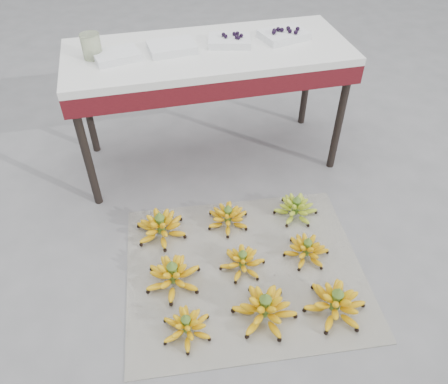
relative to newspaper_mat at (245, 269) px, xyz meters
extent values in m
plane|color=slate|center=(-0.02, 0.07, 0.00)|extent=(60.00, 60.00, 0.00)
cube|color=silver|center=(0.00, 0.00, 0.00)|extent=(1.34, 1.16, 0.01)
ellipsoid|color=yellow|center=(-0.36, -0.29, 0.04)|extent=(0.29, 0.29, 0.07)
ellipsoid|color=yellow|center=(-0.36, -0.29, 0.07)|extent=(0.20, 0.20, 0.05)
ellipsoid|color=yellow|center=(-0.36, -0.29, 0.10)|extent=(0.13, 0.13, 0.04)
cylinder|color=#4E7226|center=(-0.36, -0.29, 0.07)|extent=(0.04, 0.04, 0.10)
cone|color=#4E7226|center=(-0.36, -0.29, 0.13)|extent=(0.05, 0.05, 0.04)
ellipsoid|color=yellow|center=(0.02, -0.30, 0.05)|extent=(0.41, 0.41, 0.09)
ellipsoid|color=yellow|center=(0.02, -0.30, 0.09)|extent=(0.29, 0.29, 0.07)
ellipsoid|color=yellow|center=(0.02, -0.30, 0.13)|extent=(0.19, 0.19, 0.06)
cylinder|color=#4E7226|center=(0.02, -0.30, 0.09)|extent=(0.05, 0.05, 0.13)
cone|color=#4E7226|center=(0.02, -0.30, 0.17)|extent=(0.06, 0.06, 0.05)
ellipsoid|color=yellow|center=(0.36, -0.34, 0.05)|extent=(0.39, 0.39, 0.09)
ellipsoid|color=yellow|center=(0.36, -0.34, 0.09)|extent=(0.28, 0.28, 0.07)
ellipsoid|color=yellow|center=(0.36, -0.34, 0.12)|extent=(0.18, 0.18, 0.06)
cylinder|color=#4E7226|center=(0.36, -0.34, 0.09)|extent=(0.05, 0.05, 0.12)
cone|color=#4E7226|center=(0.36, -0.34, 0.16)|extent=(0.06, 0.06, 0.04)
ellipsoid|color=yellow|center=(-0.38, 0.00, 0.05)|extent=(0.35, 0.35, 0.09)
ellipsoid|color=yellow|center=(-0.38, 0.00, 0.08)|extent=(0.25, 0.25, 0.07)
ellipsoid|color=yellow|center=(-0.38, 0.00, 0.12)|extent=(0.16, 0.16, 0.05)
cylinder|color=#4E7226|center=(-0.38, 0.00, 0.08)|extent=(0.05, 0.05, 0.12)
cone|color=#4E7226|center=(-0.38, 0.00, 0.16)|extent=(0.06, 0.06, 0.04)
ellipsoid|color=yellow|center=(-0.01, 0.02, 0.04)|extent=(0.26, 0.26, 0.07)
ellipsoid|color=yellow|center=(-0.01, 0.02, 0.07)|extent=(0.18, 0.18, 0.05)
ellipsoid|color=yellow|center=(-0.01, 0.02, 0.10)|extent=(0.12, 0.12, 0.04)
cylinder|color=#4E7226|center=(-0.01, 0.02, 0.07)|extent=(0.04, 0.04, 0.10)
cone|color=#4E7226|center=(-0.01, 0.02, 0.13)|extent=(0.05, 0.05, 0.04)
ellipsoid|color=yellow|center=(0.35, 0.01, 0.04)|extent=(0.33, 0.33, 0.07)
ellipsoid|color=yellow|center=(0.35, 0.01, 0.07)|extent=(0.23, 0.23, 0.05)
ellipsoid|color=yellow|center=(0.35, 0.01, 0.10)|extent=(0.15, 0.15, 0.05)
cylinder|color=#4E7226|center=(0.35, 0.01, 0.07)|extent=(0.04, 0.04, 0.10)
cone|color=#4E7226|center=(0.35, 0.01, 0.14)|extent=(0.05, 0.05, 0.04)
ellipsoid|color=yellow|center=(-0.40, 0.36, 0.05)|extent=(0.36, 0.36, 0.09)
ellipsoid|color=yellow|center=(-0.40, 0.36, 0.08)|extent=(0.25, 0.25, 0.07)
ellipsoid|color=yellow|center=(-0.40, 0.36, 0.12)|extent=(0.17, 0.17, 0.05)
cylinder|color=#4E7226|center=(-0.40, 0.36, 0.08)|extent=(0.05, 0.05, 0.12)
cone|color=#4E7226|center=(-0.40, 0.36, 0.16)|extent=(0.06, 0.06, 0.04)
ellipsoid|color=yellow|center=(-0.01, 0.35, 0.04)|extent=(0.28, 0.28, 0.07)
ellipsoid|color=yellow|center=(-0.01, 0.35, 0.07)|extent=(0.20, 0.20, 0.06)
ellipsoid|color=yellow|center=(-0.01, 0.35, 0.10)|extent=(0.13, 0.13, 0.05)
cylinder|color=#4E7226|center=(-0.01, 0.35, 0.07)|extent=(0.04, 0.04, 0.10)
cone|color=#4E7226|center=(-0.01, 0.35, 0.14)|extent=(0.05, 0.05, 0.04)
ellipsoid|color=#8CBB2D|center=(0.41, 0.33, 0.04)|extent=(0.32, 0.32, 0.08)
ellipsoid|color=#8CBB2D|center=(0.41, 0.33, 0.07)|extent=(0.23, 0.23, 0.06)
ellipsoid|color=#8CBB2D|center=(0.41, 0.33, 0.11)|extent=(0.15, 0.15, 0.05)
cylinder|color=#4E7226|center=(0.41, 0.33, 0.07)|extent=(0.04, 0.04, 0.10)
cone|color=#4E7226|center=(0.41, 0.33, 0.14)|extent=(0.05, 0.05, 0.04)
cylinder|color=black|center=(-0.75, 0.73, 0.38)|extent=(0.05, 0.05, 0.76)
cylinder|color=black|center=(0.81, 0.73, 0.38)|extent=(0.05, 0.05, 0.76)
cylinder|color=black|center=(-0.75, 1.28, 0.38)|extent=(0.05, 0.05, 0.76)
cylinder|color=black|center=(0.81, 1.28, 0.38)|extent=(0.05, 0.05, 0.76)
cube|color=#5E1119|center=(0.03, 1.00, 0.70)|extent=(1.67, 0.67, 0.11)
cube|color=silver|center=(0.03, 1.00, 0.78)|extent=(1.67, 0.67, 0.04)
cube|color=silver|center=(-0.49, 0.99, 0.82)|extent=(0.28, 0.22, 0.04)
cube|color=silver|center=(-0.18, 1.02, 0.82)|extent=(0.28, 0.21, 0.04)
cube|color=silver|center=(0.16, 1.03, 0.82)|extent=(0.28, 0.23, 0.04)
sphere|color=black|center=(0.23, 1.02, 0.85)|extent=(0.02, 0.02, 0.02)
sphere|color=black|center=(0.20, 1.05, 0.85)|extent=(0.02, 0.02, 0.02)
sphere|color=black|center=(0.22, 1.05, 0.85)|extent=(0.02, 0.02, 0.02)
sphere|color=black|center=(0.13, 1.05, 0.85)|extent=(0.02, 0.02, 0.02)
sphere|color=black|center=(0.21, 0.99, 0.85)|extent=(0.02, 0.02, 0.02)
sphere|color=black|center=(0.20, 1.00, 0.85)|extent=(0.02, 0.02, 0.02)
sphere|color=black|center=(0.14, 1.03, 0.85)|extent=(0.02, 0.02, 0.02)
cube|color=silver|center=(0.50, 1.03, 0.82)|extent=(0.31, 0.26, 0.04)
sphere|color=black|center=(0.44, 1.03, 0.85)|extent=(0.03, 0.03, 0.03)
sphere|color=black|center=(0.53, 1.04, 0.85)|extent=(0.03, 0.03, 0.03)
sphere|color=black|center=(0.55, 0.98, 0.85)|extent=(0.03, 0.03, 0.03)
sphere|color=black|center=(0.47, 1.04, 0.85)|extent=(0.03, 0.03, 0.03)
sphere|color=black|center=(0.43, 1.01, 0.85)|extent=(0.03, 0.03, 0.03)
sphere|color=black|center=(0.52, 1.00, 0.85)|extent=(0.03, 0.03, 0.03)
sphere|color=black|center=(0.58, 1.02, 0.85)|extent=(0.03, 0.03, 0.03)
sphere|color=black|center=(0.48, 1.03, 0.85)|extent=(0.03, 0.03, 0.03)
cylinder|color=beige|center=(-0.62, 1.03, 0.87)|extent=(0.13, 0.13, 0.14)
camera|label=1|loc=(-0.44, -1.38, 1.89)|focal=35.00mm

